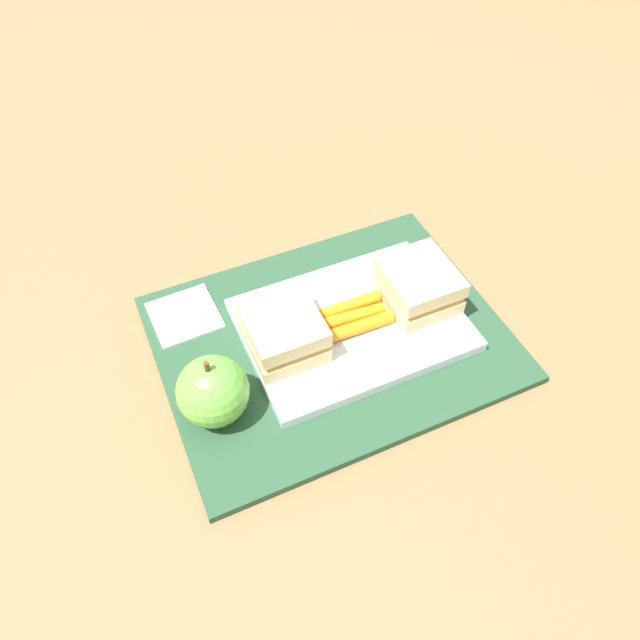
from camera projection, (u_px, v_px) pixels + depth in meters
ground_plane at (331, 341)px, 0.65m from camera, size 2.40×2.40×0.00m
lunchbag_mat at (331, 338)px, 0.65m from camera, size 0.36×0.28×0.01m
food_tray at (352, 325)px, 0.65m from camera, size 0.23×0.17×0.01m
sandwich_half_left at (418, 285)px, 0.64m from camera, size 0.07×0.08×0.04m
sandwich_half_right at (283, 331)px, 0.60m from camera, size 0.07×0.08×0.04m
carrot_sticks_bundle at (353, 317)px, 0.64m from camera, size 0.08×0.04×0.02m
apple at (213, 391)px, 0.56m from camera, size 0.07×0.07×0.08m
paper_napkin at (185, 315)px, 0.66m from camera, size 0.07×0.07×0.00m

